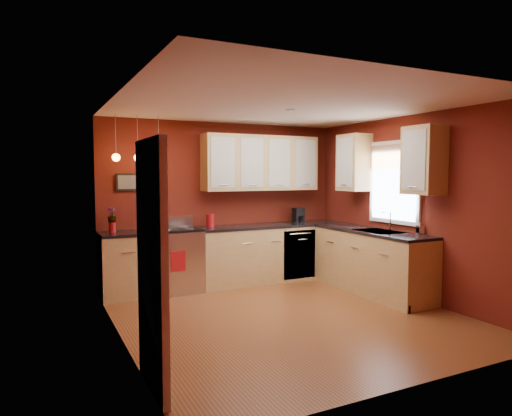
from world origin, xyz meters
name	(u,v)px	position (x,y,z in m)	size (l,w,h in m)	color
floor	(288,316)	(0.00, 0.00, 0.00)	(4.20, 4.20, 0.00)	brown
ceiling	(289,105)	(0.00, 0.00, 2.60)	(4.00, 4.20, 0.02)	white
wall_back	(224,203)	(0.00, 2.10, 1.30)	(4.00, 0.02, 2.60)	maroon
wall_front	(418,232)	(0.00, -2.10, 1.30)	(4.00, 0.02, 2.60)	maroon
wall_left	(121,219)	(-2.00, 0.00, 1.30)	(0.02, 4.20, 2.60)	maroon
wall_right	(410,207)	(2.00, 0.00, 1.30)	(0.02, 4.20, 2.60)	maroon
base_cabinets_back_left	(125,266)	(-1.65, 1.80, 0.45)	(0.70, 0.60, 0.90)	tan
base_cabinets_back_right	(271,253)	(0.73, 1.80, 0.45)	(2.54, 0.60, 0.90)	tan
base_cabinets_right	(371,263)	(1.70, 0.45, 0.45)	(0.60, 2.10, 0.90)	tan
counter_back_left	(124,234)	(-1.65, 1.80, 0.92)	(0.70, 0.62, 0.04)	black
counter_back_right	(271,225)	(0.73, 1.80, 0.92)	(2.54, 0.62, 0.04)	black
counter_right	(372,231)	(1.70, 0.45, 0.92)	(0.62, 2.10, 0.04)	black
gas_range	(175,260)	(-0.92, 1.80, 0.48)	(0.76, 0.64, 1.11)	silver
dishwasher_front	(299,254)	(1.10, 1.51, 0.45)	(0.60, 0.02, 0.80)	silver
sink	(379,233)	(1.70, 0.30, 0.92)	(0.50, 0.70, 0.33)	gray
window	(394,180)	(1.97, 0.30, 1.69)	(0.06, 1.02, 1.22)	white
door_left_wall	(152,266)	(-1.97, -1.20, 1.03)	(0.12, 0.82, 2.05)	white
upper_cabinets_back	(261,163)	(0.60, 1.93, 1.95)	(2.00, 0.35, 0.90)	tan
upper_cabinets_right	(385,162)	(1.82, 0.32, 1.95)	(0.35, 1.95, 0.90)	tan
wall_picture	(127,182)	(-1.55, 2.08, 1.65)	(0.32, 0.03, 0.26)	black
pendant_lights	(138,157)	(-1.45, 1.75, 2.01)	(0.71, 0.11, 0.66)	gray
red_canister	(210,220)	(-0.31, 1.89, 1.04)	(0.13, 0.13, 0.20)	#AF1217
red_vase	(112,227)	(-1.81, 1.85, 1.02)	(0.09, 0.09, 0.15)	#AF1217
flowers	(112,215)	(-1.81, 1.85, 1.19)	(0.13, 0.13, 0.23)	#AF1217
coffee_maker	(299,216)	(1.28, 1.85, 1.06)	(0.18, 0.18, 0.25)	black
soap_pump	(420,228)	(1.95, -0.25, 1.03)	(0.08, 0.09, 0.19)	white
dish_towel	(178,261)	(-0.96, 1.47, 0.52)	(0.22, 0.01, 0.30)	#AF1217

